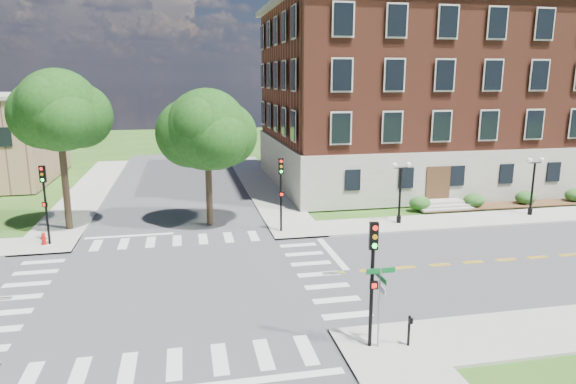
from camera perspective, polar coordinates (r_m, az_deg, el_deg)
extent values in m
plane|color=#295217|center=(26.07, -12.32, -10.12)|extent=(160.00, 160.00, 0.00)
cube|color=#3D3D3F|center=(26.06, -12.32, -10.11)|extent=(90.00, 12.00, 0.01)
cube|color=#3D3D3F|center=(26.06, -12.32, -10.10)|extent=(12.00, 90.00, 0.01)
cube|color=#9E9B93|center=(40.13, 22.75, -2.66)|extent=(34.00, 3.50, 0.12)
cube|color=#9E9B93|center=(48.63, -2.94, 0.85)|extent=(3.50, 34.00, 0.12)
cube|color=#9E9B93|center=(48.84, -21.22, 0.05)|extent=(3.50, 34.00, 0.12)
cube|color=silver|center=(29.98, 4.90, -6.81)|extent=(0.40, 5.50, 0.00)
cube|color=#9B9889|center=(52.24, 15.15, 3.65)|extent=(30.00, 20.00, 4.20)
cube|color=maroon|center=(51.67, 15.67, 12.45)|extent=(29.55, 19.70, 11.80)
cube|color=#9B9889|center=(52.07, 16.09, 19.22)|extent=(30.60, 20.60, 0.50)
cube|color=#472D19|center=(41.71, 16.32, 0.85)|extent=(2.00, 0.10, 2.80)
cylinder|color=#312618|center=(36.59, -23.44, 0.15)|extent=(0.44, 0.44, 5.19)
sphere|color=#16380F|center=(35.93, -24.17, 8.30)|extent=(5.24, 5.24, 5.24)
cylinder|color=#312618|center=(35.23, -8.74, -0.58)|extent=(0.44, 0.44, 3.76)
sphere|color=#16380F|center=(34.49, -8.99, 6.87)|extent=(5.42, 5.42, 5.42)
cylinder|color=black|center=(19.44, 9.24, -11.60)|extent=(0.14, 0.14, 3.80)
cube|color=black|center=(18.60, 9.50, -4.83)|extent=(0.36, 0.28, 1.00)
cylinder|color=red|center=(18.39, 9.68, -3.97)|extent=(0.19, 0.09, 0.18)
cylinder|color=orange|center=(18.48, 9.64, -4.95)|extent=(0.19, 0.09, 0.18)
cylinder|color=#19E533|center=(18.58, 9.61, -5.92)|extent=(0.19, 0.09, 0.18)
cube|color=black|center=(19.05, 9.50, -10.16)|extent=(0.32, 0.18, 0.30)
cylinder|color=black|center=(33.23, -0.79, -1.19)|extent=(0.14, 0.14, 3.80)
cube|color=black|center=(32.74, -0.80, 2.89)|extent=(0.33, 0.23, 1.00)
cylinder|color=red|center=(32.56, -0.76, 3.42)|extent=(0.18, 0.06, 0.18)
cylinder|color=orange|center=(32.62, -0.76, 2.85)|extent=(0.18, 0.06, 0.18)
cylinder|color=#19E533|center=(32.67, -0.76, 2.28)|extent=(0.18, 0.06, 0.18)
cube|color=black|center=(32.92, -0.73, -0.25)|extent=(0.30, 0.13, 0.30)
cylinder|color=black|center=(33.81, -25.24, -2.18)|extent=(0.14, 0.14, 3.80)
cube|color=black|center=(33.33, -25.62, 1.82)|extent=(0.38, 0.33, 1.00)
cylinder|color=red|center=(33.16, -25.73, 2.34)|extent=(0.18, 0.12, 0.18)
cylinder|color=orange|center=(33.21, -25.67, 1.78)|extent=(0.18, 0.12, 0.18)
cylinder|color=#19E533|center=(33.27, -25.62, 1.22)|extent=(0.18, 0.12, 0.18)
cube|color=black|center=(33.51, -25.40, -1.26)|extent=(0.32, 0.23, 0.30)
cylinder|color=black|center=(36.34, 12.20, -2.96)|extent=(0.32, 0.32, 0.50)
cylinder|color=black|center=(35.95, 12.32, -0.43)|extent=(0.16, 0.16, 3.80)
cube|color=black|center=(35.57, 12.47, 2.63)|extent=(1.00, 0.06, 0.06)
sphere|color=white|center=(35.33, 11.74, 2.93)|extent=(0.36, 0.36, 0.36)
sphere|color=white|center=(35.74, 13.22, 2.97)|extent=(0.36, 0.36, 0.36)
cylinder|color=black|center=(41.55, 25.29, -1.96)|extent=(0.32, 0.32, 0.50)
cylinder|color=black|center=(41.20, 25.51, 0.27)|extent=(0.16, 0.16, 3.80)
cube|color=black|center=(40.87, 25.76, 2.94)|extent=(1.00, 0.06, 0.06)
sphere|color=white|center=(40.54, 25.23, 3.21)|extent=(0.36, 0.36, 0.36)
sphere|color=white|center=(41.14, 26.35, 3.22)|extent=(0.36, 0.36, 0.36)
cylinder|color=gray|center=(19.59, 10.10, -12.56)|extent=(0.07, 0.07, 3.10)
cube|color=#0B5B24|center=(19.03, 10.27, -8.60)|extent=(1.10, 0.03, 0.20)
cube|color=#0B5B24|center=(19.12, 10.24, -9.30)|extent=(0.03, 1.10, 0.20)
cube|color=silver|center=(19.30, 10.33, -10.53)|extent=(0.03, 0.75, 0.25)
cylinder|color=black|center=(20.30, 13.28, -14.77)|extent=(0.10, 0.10, 1.20)
cube|color=black|center=(20.00, 13.50, -13.77)|extent=(0.14, 0.08, 0.22)
cylinder|color=#B8130E|center=(34.32, -25.45, -5.20)|extent=(0.32, 0.32, 0.10)
cylinder|color=#B8130E|center=(34.25, -25.49, -4.81)|extent=(0.22, 0.22, 0.60)
sphere|color=#B8130E|center=(34.16, -25.55, -4.28)|extent=(0.24, 0.24, 0.24)
cylinder|color=#B8130E|center=(34.23, -25.51, -4.68)|extent=(0.35, 0.12, 0.12)
cylinder|color=#B8130E|center=(34.23, -25.51, -4.68)|extent=(0.12, 0.35, 0.12)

